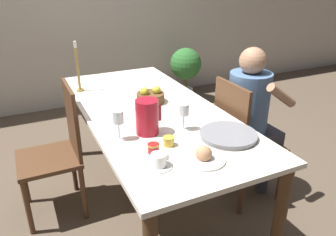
# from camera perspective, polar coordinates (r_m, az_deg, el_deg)

# --- Properties ---
(ground_plane) EXTENTS (20.00, 20.00, 0.00)m
(ground_plane) POSITION_cam_1_polar(r_m,az_deg,el_deg) (2.70, -2.81, -13.75)
(ground_plane) COLOR brown
(wall_back) EXTENTS (10.00, 0.06, 2.60)m
(wall_back) POSITION_cam_1_polar(r_m,az_deg,el_deg) (4.38, -15.58, 18.64)
(wall_back) COLOR beige
(wall_back) RESTS_ON ground_plane
(dining_table) EXTENTS (0.90, 2.01, 0.78)m
(dining_table) POSITION_cam_1_polar(r_m,az_deg,el_deg) (2.35, -3.14, -0.56)
(dining_table) COLOR silver
(dining_table) RESTS_ON ground_plane
(chair_person_side) EXTENTS (0.42, 0.42, 0.96)m
(chair_person_side) POSITION_cam_1_polar(r_m,az_deg,el_deg) (2.52, 12.70, -3.73)
(chair_person_side) COLOR #51331E
(chair_person_side) RESTS_ON ground_plane
(chair_opposite) EXTENTS (0.42, 0.42, 0.96)m
(chair_opposite) POSITION_cam_1_polar(r_m,az_deg,el_deg) (2.46, -18.56, -5.14)
(chair_opposite) COLOR #51331E
(chair_opposite) RESTS_ON ground_plane
(person_seated) EXTENTS (0.39, 0.41, 1.19)m
(person_seated) POSITION_cam_1_polar(r_m,az_deg,el_deg) (2.51, 14.31, 1.08)
(person_seated) COLOR #33333D
(person_seated) RESTS_ON ground_plane
(red_pitcher) EXTENTS (0.16, 0.14, 0.21)m
(red_pitcher) POSITION_cam_1_polar(r_m,az_deg,el_deg) (1.92, -3.67, 0.22)
(red_pitcher) COLOR #A31423
(red_pitcher) RESTS_ON dining_table
(wine_glass_water) EXTENTS (0.06, 0.06, 0.18)m
(wine_glass_water) POSITION_cam_1_polar(r_m,az_deg,el_deg) (1.85, -8.66, -0.10)
(wine_glass_water) COLOR white
(wine_glass_water) RESTS_ON dining_table
(wine_glass_juice) EXTENTS (0.06, 0.06, 0.17)m
(wine_glass_juice) POSITION_cam_1_polar(r_m,az_deg,el_deg) (1.96, 2.78, 1.21)
(wine_glass_juice) COLOR white
(wine_glass_juice) RESTS_ON dining_table
(teacup_near_person) EXTENTS (0.13, 0.13, 0.07)m
(teacup_near_person) POSITION_cam_1_polar(r_m,az_deg,el_deg) (1.62, -1.62, -7.55)
(teacup_near_person) COLOR white
(teacup_near_person) RESTS_ON dining_table
(serving_tray) EXTENTS (0.33, 0.33, 0.03)m
(serving_tray) POSITION_cam_1_polar(r_m,az_deg,el_deg) (1.93, 10.46, -2.93)
(serving_tray) COLOR gray
(serving_tray) RESTS_ON dining_table
(bread_plate) EXTENTS (0.23, 0.23, 0.09)m
(bread_plate) POSITION_cam_1_polar(r_m,az_deg,el_deg) (1.69, 6.22, -6.65)
(bread_plate) COLOR white
(bread_plate) RESTS_ON dining_table
(jam_jar_amber) EXTENTS (0.07, 0.07, 0.05)m
(jam_jar_amber) POSITION_cam_1_polar(r_m,az_deg,el_deg) (1.74, -2.56, -5.21)
(jam_jar_amber) COLOR #A81E1E
(jam_jar_amber) RESTS_ON dining_table
(jam_jar_red) EXTENTS (0.07, 0.07, 0.05)m
(jam_jar_red) POSITION_cam_1_polar(r_m,az_deg,el_deg) (1.81, 0.13, -3.98)
(jam_jar_red) COLOR gold
(jam_jar_red) RESTS_ON dining_table
(fruit_bowl) EXTENTS (0.20, 0.20, 0.12)m
(fruit_bowl) POSITION_cam_1_polar(r_m,az_deg,el_deg) (2.41, -3.07, 3.76)
(fruit_bowl) COLOR brown
(fruit_bowl) RESTS_ON dining_table
(candlestick_tall) EXTENTS (0.06, 0.06, 0.40)m
(candlestick_tall) POSITION_cam_1_polar(r_m,az_deg,el_deg) (2.70, -15.40, 7.82)
(candlestick_tall) COLOR olive
(candlestick_tall) RESTS_ON dining_table
(potted_plant) EXTENTS (0.42, 0.42, 0.73)m
(potted_plant) POSITION_cam_1_polar(r_m,az_deg,el_deg) (4.49, 3.09, 8.89)
(potted_plant) COLOR beige
(potted_plant) RESTS_ON ground_plane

